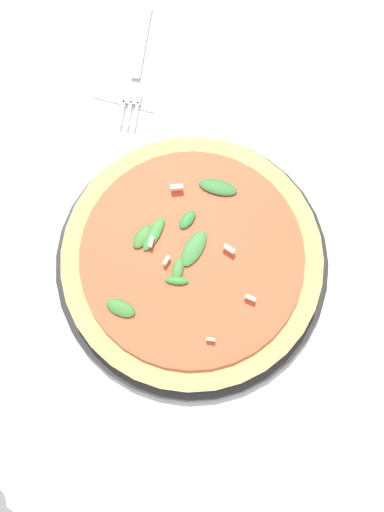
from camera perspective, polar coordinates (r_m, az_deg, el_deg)
ground_plane at (r=0.59m, az=-3.49°, el=-0.98°), size 6.00×6.00×0.00m
pizza_arugula_main at (r=0.57m, az=-0.01°, el=-0.32°), size 0.32×0.32×0.05m
napkin at (r=0.71m, az=-6.07°, el=21.40°), size 0.16×0.13×0.01m
fork at (r=0.70m, az=-6.20°, el=21.18°), size 0.17×0.10×0.00m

